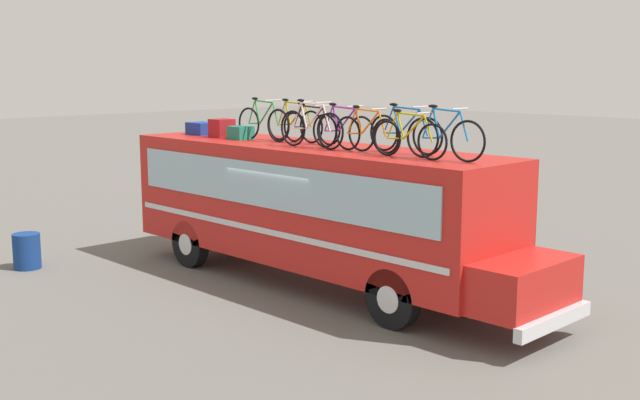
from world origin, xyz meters
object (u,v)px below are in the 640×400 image
object	(u,v)px
luggage_bag_1	(202,128)
rooftop_bicycle_7	(405,133)
rooftop_bicycle_1	(263,123)
luggage_bag_2	(222,128)
luggage_bag_3	(241,133)
rooftop_bicycle_2	(294,124)
rooftop_bicycle_9	(445,137)
rooftop_bicycle_3	(311,127)
rooftop_bicycle_4	(311,128)
rooftop_bicycle_5	(343,130)
trash_bin	(27,251)
rooftop_bicycle_6	(366,133)
rooftop_bicycle_8	(409,138)
bus	(315,205)

from	to	relation	value
luggage_bag_1	rooftop_bicycle_7	distance (m)	6.18
luggage_bag_1	rooftop_bicycle_1	distance (m)	2.32
luggage_bag_2	luggage_bag_3	world-z (taller)	luggage_bag_2
rooftop_bicycle_2	rooftop_bicycle_9	bearing A→B (deg)	-6.38
rooftop_bicycle_3	rooftop_bicycle_9	world-z (taller)	rooftop_bicycle_9
rooftop_bicycle_4	rooftop_bicycle_5	size ratio (longest dim) A/B	1.07
rooftop_bicycle_7	rooftop_bicycle_5	bearing A→B (deg)	-163.53
luggage_bag_2	trash_bin	distance (m)	5.31
rooftop_bicycle_5	rooftop_bicycle_6	size ratio (longest dim) A/B	1.03
rooftop_bicycle_2	rooftop_bicycle_7	xyz separation A→B (m)	(3.20, -0.09, 0.00)
rooftop_bicycle_6	rooftop_bicycle_9	bearing A→B (deg)	0.24
luggage_bag_3	rooftop_bicycle_5	xyz separation A→B (m)	(3.22, 0.00, 0.23)
rooftop_bicycle_4	luggage_bag_2	bearing A→B (deg)	175.86
luggage_bag_1	rooftop_bicycle_7	world-z (taller)	rooftop_bicycle_7
rooftop_bicycle_2	rooftop_bicycle_5	size ratio (longest dim) A/B	1.04
rooftop_bicycle_8	luggage_bag_1	bearing A→B (deg)	176.85
luggage_bag_3	rooftop_bicycle_8	bearing A→B (deg)	-2.67
trash_bin	rooftop_bicycle_5	bearing A→B (deg)	29.19
rooftop_bicycle_3	rooftop_bicycle_5	distance (m)	1.41
rooftop_bicycle_3	trash_bin	xyz separation A→B (m)	(-5.22, -4.08, -2.93)
luggage_bag_2	rooftop_bicycle_7	world-z (taller)	rooftop_bicycle_7
luggage_bag_2	rooftop_bicycle_7	xyz separation A→B (m)	(5.22, 0.36, 0.18)
rooftop_bicycle_1	rooftop_bicycle_4	distance (m)	1.94
bus	rooftop_bicycle_6	size ratio (longest dim) A/B	6.43
rooftop_bicycle_4	trash_bin	distance (m)	7.44
rooftop_bicycle_5	rooftop_bicycle_9	bearing A→B (deg)	-0.59
rooftop_bicycle_2	trash_bin	size ratio (longest dim) A/B	2.16
luggage_bag_1	rooftop_bicycle_9	world-z (taller)	rooftop_bicycle_9
luggage_bag_1	trash_bin	distance (m)	4.96
rooftop_bicycle_4	rooftop_bicycle_6	distance (m)	1.35
luggage_bag_3	rooftop_bicycle_3	xyz separation A→B (m)	(1.87, 0.42, 0.22)
luggage_bag_2	rooftop_bicycle_7	size ratio (longest dim) A/B	0.27
rooftop_bicycle_3	rooftop_bicycle_7	distance (m)	2.63
rooftop_bicycle_8	rooftop_bicycle_9	size ratio (longest dim) A/B	0.99
rooftop_bicycle_7	rooftop_bicycle_6	bearing A→B (deg)	-146.45
bus	trash_bin	xyz separation A→B (m)	(-5.61, -3.81, -1.31)
rooftop_bicycle_6	rooftop_bicycle_9	size ratio (longest dim) A/B	0.97
luggage_bag_3	rooftop_bicycle_3	world-z (taller)	rooftop_bicycle_3
luggage_bag_2	rooftop_bicycle_1	size ratio (longest dim) A/B	0.27
rooftop_bicycle_6	luggage_bag_2	bearing A→B (deg)	179.37
rooftop_bicycle_2	bus	bearing A→B (deg)	-18.49
rooftop_bicycle_2	rooftop_bicycle_4	size ratio (longest dim) A/B	0.97
rooftop_bicycle_9	trash_bin	xyz separation A→B (m)	(-9.07, -3.64, -2.97)
luggage_bag_2	rooftop_bicycle_9	bearing A→B (deg)	-0.38
rooftop_bicycle_3	rooftop_bicycle_6	world-z (taller)	rooftop_bicycle_6
rooftop_bicycle_1	rooftop_bicycle_9	size ratio (longest dim) A/B	1.02
luggage_bag_1	bus	bearing A→B (deg)	0.18
luggage_bag_2	rooftop_bicycle_4	xyz separation A→B (m)	(3.26, -0.24, 0.19)
rooftop_bicycle_4	rooftop_bicycle_8	bearing A→B (deg)	-0.45
luggage_bag_3	rooftop_bicycle_1	xyz separation A→B (m)	(0.63, 0.14, 0.25)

